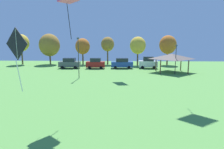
% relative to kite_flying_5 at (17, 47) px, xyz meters
% --- Properties ---
extents(kite_flying_5, '(1.62, 0.86, 3.64)m').
position_rel_kite_flying_5_xyz_m(kite_flying_5, '(0.00, 0.00, 0.00)').
color(kite_flying_5, black).
extents(parked_car_leftmost, '(4.63, 2.03, 2.30)m').
position_rel_kite_flying_5_xyz_m(parked_car_leftmost, '(-5.25, 32.56, -4.86)').
color(parked_car_leftmost, '#4C5156').
rests_on(parked_car_leftmost, ground).
extents(parked_car_second_from_left, '(4.07, 1.98, 2.32)m').
position_rel_kite_flying_5_xyz_m(parked_car_second_from_left, '(0.55, 32.42, -4.86)').
color(parked_car_second_from_left, maroon).
rests_on(parked_car_second_from_left, ground).
extents(parked_car_third_from_left, '(4.82, 2.14, 2.28)m').
position_rel_kite_flying_5_xyz_m(parked_car_third_from_left, '(6.35, 32.82, -4.87)').
color(parked_car_third_from_left, '#234299').
rests_on(parked_car_third_from_left, ground).
extents(parked_car_rightmost_in_row, '(4.19, 2.24, 2.60)m').
position_rel_kite_flying_5_xyz_m(parked_car_rightmost_in_row, '(12.15, 33.08, -4.74)').
color(parked_car_rightmost_in_row, silver).
rests_on(parked_car_rightmost_in_row, ground).
extents(park_pavilion, '(6.61, 5.85, 3.60)m').
position_rel_kite_flying_5_xyz_m(park_pavilion, '(15.89, 28.08, -2.92)').
color(park_pavilion, brown).
rests_on(park_pavilion, ground).
extents(light_post_0, '(0.36, 0.20, 6.65)m').
position_rel_kite_flying_5_xyz_m(light_post_0, '(-0.93, 21.29, -2.27)').
color(light_post_0, '#2D2D33').
rests_on(light_post_0, ground).
extents(light_post_1, '(0.36, 0.20, 5.39)m').
position_rel_kite_flying_5_xyz_m(light_post_1, '(15.98, 25.58, -2.92)').
color(light_post_1, '#2D2D33').
rests_on(light_post_1, ground).
extents(treeline_tree_0, '(3.93, 3.93, 7.61)m').
position_rel_kite_flying_5_xyz_m(treeline_tree_0, '(-18.99, 39.05, -0.58)').
color(treeline_tree_0, brown).
rests_on(treeline_tree_0, ground).
extents(treeline_tree_1, '(5.16, 5.16, 7.72)m').
position_rel_kite_flying_5_xyz_m(treeline_tree_1, '(-11.93, 39.47, -1.12)').
color(treeline_tree_1, brown).
rests_on(treeline_tree_1, ground).
extents(treeline_tree_2, '(3.65, 3.65, 6.58)m').
position_rel_kite_flying_5_xyz_m(treeline_tree_2, '(-3.51, 39.57, -1.44)').
color(treeline_tree_2, brown).
rests_on(treeline_tree_2, ground).
extents(treeline_tree_3, '(3.31, 3.31, 6.93)m').
position_rel_kite_flying_5_xyz_m(treeline_tree_3, '(2.79, 40.03, -0.93)').
color(treeline_tree_3, brown).
rests_on(treeline_tree_3, ground).
extents(treeline_tree_4, '(3.83, 3.83, 6.98)m').
position_rel_kite_flying_5_xyz_m(treeline_tree_4, '(10.26, 38.31, -1.15)').
color(treeline_tree_4, brown).
rests_on(treeline_tree_4, ground).
extents(treeline_tree_5, '(4.17, 4.17, 7.31)m').
position_rel_kite_flying_5_xyz_m(treeline_tree_5, '(17.75, 39.32, -1.01)').
color(treeline_tree_5, brown).
rests_on(treeline_tree_5, ground).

